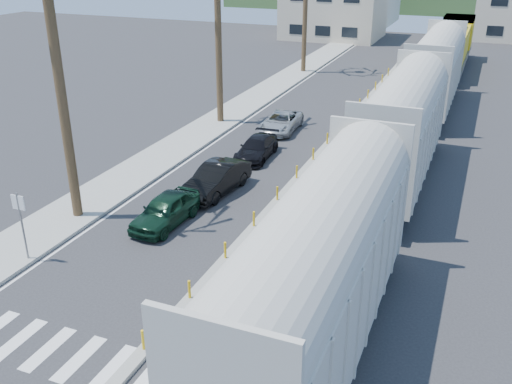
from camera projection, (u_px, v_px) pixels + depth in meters
ground at (161, 334)px, 18.65m from camera, size 140.00×140.00×0.00m
sidewalk at (235, 110)px, 42.70m from camera, size 3.00×90.00×0.15m
rails at (425, 120)px, 40.60m from camera, size 1.56×100.00×0.06m
median at (327, 145)px, 35.50m from camera, size 0.45×60.00×0.85m
crosswalk at (126, 373)px, 16.95m from camera, size 14.00×2.20×0.01m
lane_markings at (317, 121)px, 40.54m from camera, size 9.42×90.00×0.01m
freight_train at (417, 103)px, 33.86m from camera, size 3.00×60.94×5.85m
street_sign at (21, 217)px, 22.05m from camera, size 0.60×0.08×3.00m
car_lead at (166, 210)px, 25.55m from camera, size 2.02×4.29×1.41m
car_second at (217, 179)px, 28.74m from camera, size 2.53×4.90×1.51m
car_third at (257, 148)px, 33.41m from camera, size 2.16×4.42×1.23m
car_rear at (281, 122)px, 38.14m from camera, size 2.49×4.72×1.26m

